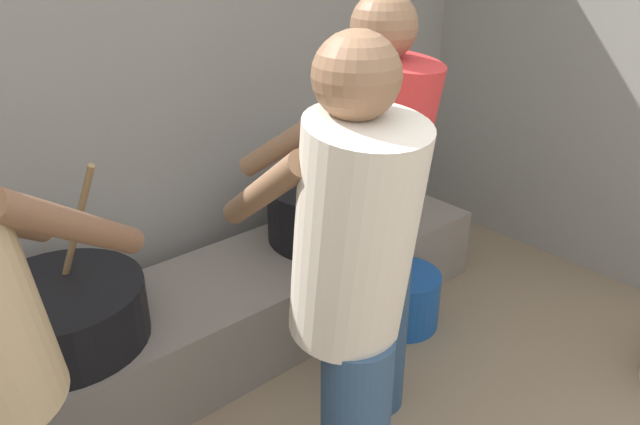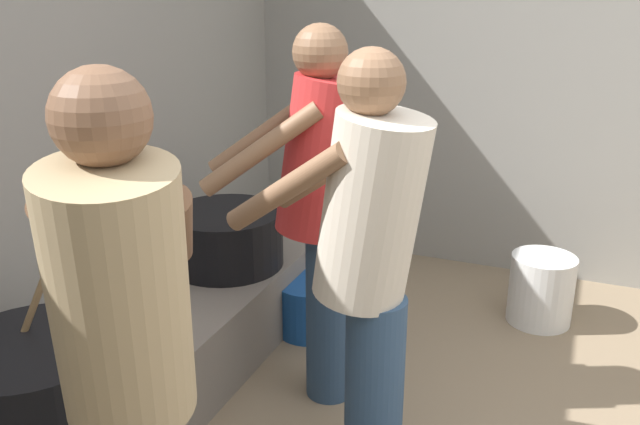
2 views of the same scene
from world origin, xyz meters
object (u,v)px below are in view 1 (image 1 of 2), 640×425
cooking_pot_secondary (326,211)px  cook_in_red_shirt (378,197)px  cook_in_cream_shirt (352,291)px  cooking_pot_main (63,314)px  bucket_blue_plastic (403,298)px

cooking_pot_secondary → cook_in_red_shirt: (-0.34, -0.64, 0.39)m
cook_in_cream_shirt → cooking_pot_main: bearing=114.4°
cooking_pot_secondary → cook_in_red_shirt: bearing=-117.6°
cooking_pot_main → cooking_pot_secondary: cooking_pot_main is taller
cooking_pot_secondary → cook_in_red_shirt: 0.82m
bucket_blue_plastic → cooking_pot_main: bearing=164.2°
cook_in_red_shirt → bucket_blue_plastic: cook_in_red_shirt is taller
cooking_pot_main → cook_in_red_shirt: cook_in_red_shirt is taller
cooking_pot_secondary → cook_in_cream_shirt: 1.32m
cooking_pot_secondary → cook_in_cream_shirt: size_ratio=0.37×
cooking_pot_main → bucket_blue_plastic: cooking_pot_main is taller
cooking_pot_secondary → bucket_blue_plastic: 0.55m
cooking_pot_main → cook_in_cream_shirt: cook_in_cream_shirt is taller
cooking_pot_secondary → bucket_blue_plastic: cooking_pot_secondary is taller
cooking_pot_secondary → bucket_blue_plastic: bearing=-68.9°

